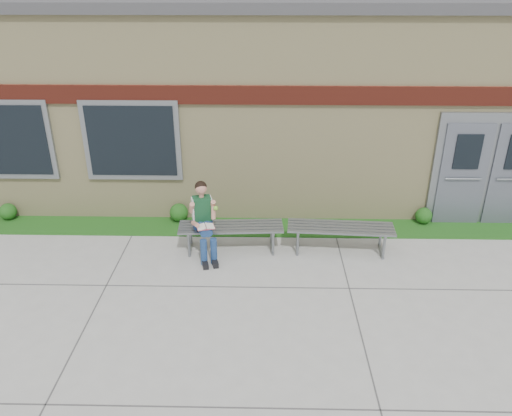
{
  "coord_description": "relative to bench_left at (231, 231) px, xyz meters",
  "views": [
    {
      "loc": [
        -0.38,
        -6.32,
        4.7
      ],
      "look_at": [
        -0.55,
        1.7,
        0.87
      ],
      "focal_mm": 35.0,
      "sensor_mm": 36.0,
      "label": 1
    }
  ],
  "objects": [
    {
      "name": "girl",
      "position": [
        -0.46,
        -0.2,
        0.36
      ],
      "size": [
        0.56,
        0.85,
        1.39
      ],
      "rotation": [
        0.0,
        0.0,
        0.27
      ],
      "color": "navy",
      "rests_on": "ground"
    },
    {
      "name": "grass_strip",
      "position": [
        1.01,
        0.87,
        -0.37
      ],
      "size": [
        16.0,
        0.8,
        0.02
      ],
      "primitive_type": "cube",
      "color": "#204712",
      "rests_on": "ground"
    },
    {
      "name": "shrub_west",
      "position": [
        -4.71,
        1.12,
        -0.19
      ],
      "size": [
        0.34,
        0.34,
        0.34
      ],
      "primitive_type": "sphere",
      "color": "#204712",
      "rests_on": "grass_strip"
    },
    {
      "name": "bench_left",
      "position": [
        0.0,
        0.0,
        0.0
      ],
      "size": [
        1.93,
        0.64,
        0.49
      ],
      "rotation": [
        0.0,
        0.0,
        0.06
      ],
      "color": "slate",
      "rests_on": "ground"
    },
    {
      "name": "ground",
      "position": [
        1.01,
        -1.73,
        -0.38
      ],
      "size": [
        80.0,
        80.0,
        0.0
      ],
      "primitive_type": "plane",
      "color": "#9E9E99",
      "rests_on": "ground"
    },
    {
      "name": "school_building",
      "position": [
        1.01,
        4.25,
        1.72
      ],
      "size": [
        16.2,
        6.22,
        4.2
      ],
      "color": "beige",
      "rests_on": "ground"
    },
    {
      "name": "shrub_east",
      "position": [
        3.86,
        1.12,
        -0.19
      ],
      "size": [
        0.33,
        0.33,
        0.33
      ],
      "primitive_type": "sphere",
      "color": "#204712",
      "rests_on": "grass_strip"
    },
    {
      "name": "bench_right",
      "position": [
        2.0,
        0.0,
        0.0
      ],
      "size": [
        1.96,
        0.66,
        0.5
      ],
      "rotation": [
        0.0,
        0.0,
        -0.07
      ],
      "color": "slate",
      "rests_on": "ground"
    },
    {
      "name": "shrub_mid",
      "position": [
        -1.15,
        1.12,
        -0.17
      ],
      "size": [
        0.37,
        0.37,
        0.37
      ],
      "primitive_type": "sphere",
      "color": "#204712",
      "rests_on": "grass_strip"
    }
  ]
}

